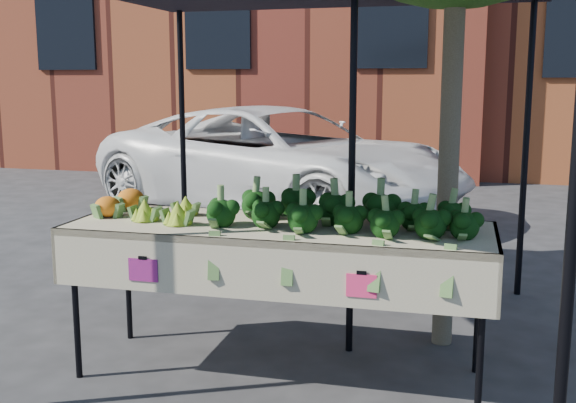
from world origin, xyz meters
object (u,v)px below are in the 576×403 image
object	(u,v)px
canopy	(300,134)
vehicle	(278,17)
table	(279,301)
street_tree	(453,52)

from	to	relation	value
canopy	vehicle	size ratio (longest dim) A/B	0.64
table	vehicle	distance (m)	5.37
vehicle	canopy	bearing A→B (deg)	-139.83
vehicle	table	bearing A→B (deg)	-141.59
canopy	street_tree	bearing A→B (deg)	13.62
canopy	street_tree	xyz separation A→B (m)	(0.92, 0.22, 0.51)
vehicle	street_tree	xyz separation A→B (m)	(2.28, -3.99, -0.61)
canopy	vehicle	bearing A→B (deg)	107.98
vehicle	street_tree	bearing A→B (deg)	-128.06
vehicle	street_tree	world-z (taller)	vehicle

